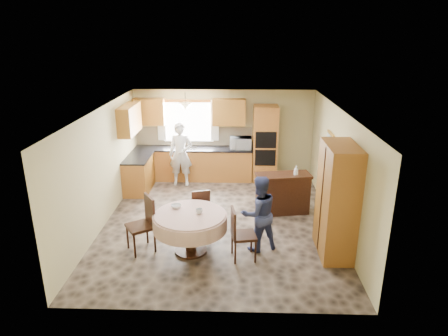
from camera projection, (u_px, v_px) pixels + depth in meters
floor at (219, 222)px, 8.87m from camera, size 5.00×6.00×0.01m
ceiling at (219, 110)px, 8.05m from camera, size 5.00×6.00×0.01m
wall_back at (224, 134)px, 11.29m from camera, size 5.00×0.02×2.50m
wall_front at (210, 238)px, 5.62m from camera, size 5.00×0.02×2.50m
wall_left at (103, 167)px, 8.54m from camera, size 0.02×6.00×2.50m
wall_right at (338, 170)px, 8.38m from camera, size 0.02×6.00×2.50m
window at (188, 122)px, 11.19m from camera, size 1.40×0.03×1.10m
curtain_left at (161, 120)px, 11.15m from camera, size 0.22×0.02×1.15m
curtain_right at (215, 121)px, 11.11m from camera, size 0.22×0.02×1.15m
base_cab_back at (193, 164)px, 11.30m from camera, size 3.30×0.60×0.88m
counter_back at (193, 149)px, 11.15m from camera, size 3.30×0.64×0.04m
base_cab_left at (139, 174)px, 10.49m from camera, size 0.60×1.20×0.88m
counter_left at (138, 158)px, 10.34m from camera, size 0.64×1.20×0.04m
backsplash at (194, 136)px, 11.33m from camera, size 3.30×0.02×0.55m
wall_cab_left at (149, 112)px, 10.99m from camera, size 0.85×0.33×0.72m
wall_cab_right at (229, 112)px, 10.92m from camera, size 0.90×0.33×0.72m
wall_cab_side at (129, 119)px, 10.02m from camera, size 0.33×1.20×0.72m
oven_tower at (265, 144)px, 11.03m from camera, size 0.66×0.62×2.12m
oven_upper at (266, 140)px, 10.67m from camera, size 0.56×0.01×0.45m
oven_lower at (265, 158)px, 10.83m from camera, size 0.56×0.01×0.45m
pendant at (185, 106)px, 10.57m from camera, size 0.36×0.36×0.18m
sideboard at (283, 195)px, 9.20m from camera, size 1.30×0.70×0.88m
space_heater at (298, 198)px, 9.40m from camera, size 0.42×0.30×0.56m
cupboard at (337, 201)px, 7.32m from camera, size 0.56×1.12×2.13m
dining_table at (190, 222)px, 7.47m from camera, size 1.39×1.39×0.79m
chair_left at (144, 221)px, 7.58m from camera, size 0.65×0.65×1.08m
chair_back at (200, 207)px, 8.35m from camera, size 0.49×0.49×0.93m
chair_right at (239, 232)px, 7.27m from camera, size 0.50×0.50×1.00m
framed_picture at (330, 142)px, 8.97m from camera, size 0.06×0.54×0.45m
microwave at (240, 143)px, 11.00m from camera, size 0.60×0.41×0.33m
person_sink at (181, 154)px, 10.75m from camera, size 0.64×0.42×1.73m
person_dining at (259, 213)px, 7.54m from camera, size 0.89×0.80×1.50m
bowl_sideboard at (270, 176)px, 9.06m from camera, size 0.25×0.25×0.05m
bottle_sideboard at (296, 171)px, 9.01m from camera, size 0.13×0.13×0.26m
cup_table at (199, 211)px, 7.40m from camera, size 0.15×0.15×0.10m
bowl_table at (176, 206)px, 7.66m from camera, size 0.23×0.23×0.06m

